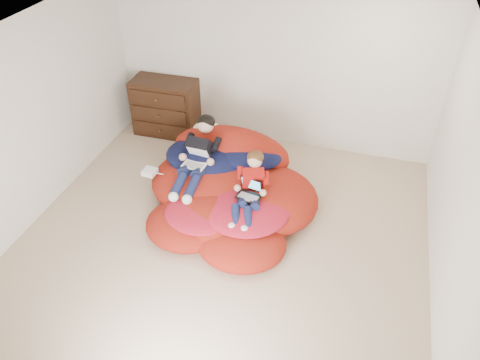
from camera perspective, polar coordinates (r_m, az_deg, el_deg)
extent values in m
cube|color=tan|center=(6.06, -2.13, -8.16)|extent=(5.10, 5.10, 0.25)
cube|color=silver|center=(7.29, 4.06, 13.41)|extent=(5.10, 0.02, 2.50)
cube|color=silver|center=(3.60, -16.28, -19.86)|extent=(5.10, 0.02, 2.50)
cube|color=silver|center=(6.34, -24.60, 6.09)|extent=(0.02, 5.10, 2.50)
cube|color=silver|center=(5.08, 25.45, -2.32)|extent=(0.02, 5.10, 2.50)
cube|color=white|center=(4.57, -2.90, 15.70)|extent=(5.10, 5.10, 0.02)
cube|color=#311B0D|center=(7.92, -9.03, 8.77)|extent=(1.05, 0.54, 0.94)
cube|color=#311B0D|center=(7.84, -9.64, 6.05)|extent=(0.94, 0.04, 0.23)
cylinder|color=#4C3F26|center=(7.83, -9.70, 5.97)|extent=(0.03, 0.06, 0.03)
cube|color=#311B0D|center=(7.70, -9.86, 7.83)|extent=(0.94, 0.04, 0.23)
cylinder|color=#4C3F26|center=(7.69, -9.92, 7.76)|extent=(0.03, 0.06, 0.03)
cube|color=#311B0D|center=(7.57, -10.08, 9.68)|extent=(0.94, 0.04, 0.23)
cylinder|color=#4C3F26|center=(7.56, -10.14, 9.62)|extent=(0.03, 0.06, 0.03)
ellipsoid|color=#AC2113|center=(6.53, -3.72, -0.21)|extent=(1.64, 1.47, 0.59)
ellipsoid|color=#AC2113|center=(6.27, 2.76, -2.24)|extent=(1.50, 1.46, 0.54)
ellipsoid|color=#AC2113|center=(6.07, -2.86, -4.11)|extent=(1.49, 1.19, 0.48)
ellipsoid|color=#AC2113|center=(6.01, -6.42, -5.39)|extent=(1.08, 0.99, 0.36)
ellipsoid|color=#AC2113|center=(5.75, 0.16, -7.56)|extent=(1.12, 1.01, 0.36)
ellipsoid|color=#AC2113|center=(6.80, -1.14, 3.40)|extent=(1.74, 0.77, 0.77)
ellipsoid|color=#10153A|center=(6.60, -4.22, 2.97)|extent=(1.14, 0.94, 0.29)
ellipsoid|color=#10153A|center=(6.53, 0.81, 3.10)|extent=(1.00, 0.70, 0.24)
ellipsoid|color=red|center=(5.91, 0.78, -3.32)|extent=(1.14, 1.14, 0.21)
ellipsoid|color=red|center=(5.92, -4.71, -3.92)|extent=(0.96, 0.86, 0.17)
ellipsoid|color=white|center=(6.86, -3.87, 5.86)|extent=(0.49, 0.31, 0.31)
cube|color=black|center=(6.45, -4.61, 3.96)|extent=(0.35, 0.46, 0.46)
sphere|color=tan|center=(6.44, -4.22, 6.69)|extent=(0.23, 0.23, 0.23)
ellipsoid|color=black|center=(6.44, -4.15, 7.11)|extent=(0.25, 0.24, 0.19)
cylinder|color=#131A3D|center=(6.32, -6.38, 1.39)|extent=(0.18, 0.38, 0.20)
cylinder|color=#131A3D|center=(6.10, -7.49, -0.56)|extent=(0.15, 0.36, 0.23)
sphere|color=white|center=(6.01, -8.12, -2.05)|extent=(0.13, 0.13, 0.13)
cylinder|color=#131A3D|center=(6.25, -4.81, 1.11)|extent=(0.18, 0.38, 0.20)
cylinder|color=#131A3D|center=(6.04, -5.87, -0.87)|extent=(0.15, 0.36, 0.23)
sphere|color=white|center=(5.95, -6.48, -2.39)|extent=(0.13, 0.13, 0.13)
cube|color=#AE140F|center=(5.90, 1.60, -0.07)|extent=(0.34, 0.34, 0.42)
sphere|color=tan|center=(5.81, 1.83, 2.41)|extent=(0.19, 0.19, 0.19)
ellipsoid|color=#462A12|center=(5.81, 1.90, 2.81)|extent=(0.21, 0.20, 0.16)
cylinder|color=#131A3D|center=(5.86, 0.27, -2.43)|extent=(0.21, 0.33, 0.17)
cylinder|color=#131A3D|center=(5.68, -0.52, -4.32)|extent=(0.19, 0.31, 0.20)
sphere|color=white|center=(5.60, -1.01, -5.76)|extent=(0.11, 0.11, 0.11)
cylinder|color=#131A3D|center=(5.83, 1.74, -2.71)|extent=(0.21, 0.33, 0.17)
cylinder|color=#131A3D|center=(5.64, 1.00, -4.63)|extent=(0.19, 0.31, 0.20)
sphere|color=white|center=(5.57, 0.54, -6.08)|extent=(0.11, 0.11, 0.11)
cube|color=white|center=(6.25, -5.59, 1.84)|extent=(0.33, 0.24, 0.01)
cube|color=gray|center=(6.24, -5.63, 1.86)|extent=(0.27, 0.14, 0.00)
cube|color=white|center=(6.31, -5.14, 3.38)|extent=(0.31, 0.14, 0.19)
cube|color=#4075DC|center=(6.30, -5.16, 3.37)|extent=(0.27, 0.11, 0.16)
cube|color=black|center=(5.81, 1.04, -2.05)|extent=(0.32, 0.25, 0.01)
cube|color=gray|center=(5.80, 1.01, -2.04)|extent=(0.26, 0.16, 0.00)
cube|color=black|center=(5.84, 1.39, -0.50)|extent=(0.30, 0.11, 0.20)
cube|color=#4D94B4|center=(5.83, 1.37, -0.53)|extent=(0.26, 0.09, 0.16)
cube|color=white|center=(6.49, -10.95, 0.98)|extent=(0.19, 0.19, 0.07)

